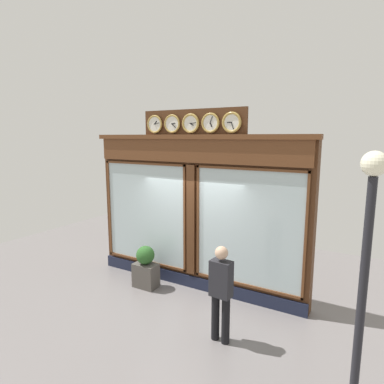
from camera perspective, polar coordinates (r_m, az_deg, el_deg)
name	(u,v)px	position (r m, az deg, el deg)	size (l,w,h in m)	color
ground_plane	(104,354)	(6.05, -15.05, -25.61)	(14.00, 14.00, 0.00)	slate
shop_facade	(195,211)	(7.47, 0.49, -3.29)	(5.32, 0.42, 4.04)	#4C2B16
pedestrian	(221,290)	(5.74, 5.05, -16.59)	(0.38, 0.25, 1.69)	black
street_lamp	(367,249)	(4.22, 28.07, -8.76)	(0.28, 0.28, 3.31)	black
planter_box	(146,275)	(7.92, -8.02, -14.15)	(0.56, 0.36, 0.56)	#4C4742
planter_shrub	(145,255)	(7.74, -8.11, -10.80)	(0.43, 0.43, 0.43)	#285623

